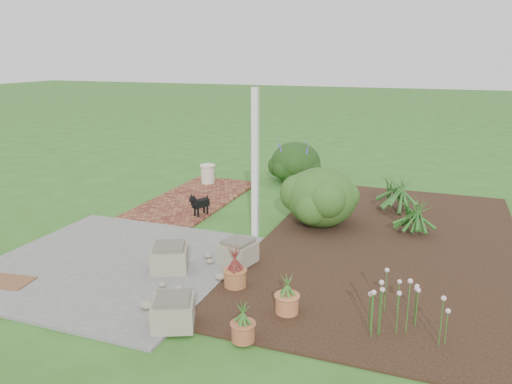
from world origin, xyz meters
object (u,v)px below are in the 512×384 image
(stone_trough_near, at_px, (173,313))
(cream_ceramic_urn, at_px, (208,174))
(black_dog, at_px, (199,203))
(evergreen_shrub, at_px, (322,196))

(stone_trough_near, xyz_separation_m, cream_ceramic_urn, (-2.48, 5.97, 0.06))
(stone_trough_near, relative_size, black_dog, 1.01)
(stone_trough_near, height_order, evergreen_shrub, evergreen_shrub)
(black_dog, bearing_deg, stone_trough_near, -44.43)
(cream_ceramic_urn, xyz_separation_m, evergreen_shrub, (3.21, -1.94, 0.31))
(cream_ceramic_urn, relative_size, evergreen_shrub, 0.34)
(evergreen_shrub, bearing_deg, black_dog, -171.14)
(black_dog, bearing_deg, cream_ceramic_urn, 135.13)
(black_dog, xyz_separation_m, cream_ceramic_urn, (-0.94, 2.30, -0.03))
(cream_ceramic_urn, distance_m, evergreen_shrub, 3.76)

